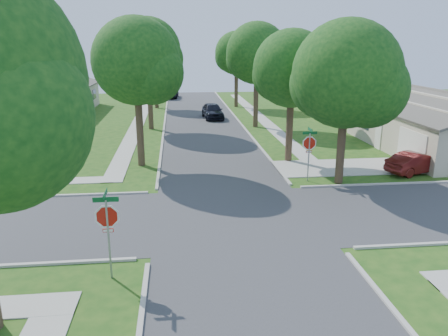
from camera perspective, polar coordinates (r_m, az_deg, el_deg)
ground at (r=19.41m, az=1.42°, el=-6.38°), size 100.00×100.00×0.00m
road_ns at (r=19.41m, az=1.43°, el=-6.37°), size 7.00×100.00×0.02m
sidewalk_ne at (r=45.20m, az=4.74°, el=6.63°), size 1.20×40.00×0.04m
sidewalk_nw at (r=44.54m, az=-10.96°, el=6.25°), size 1.20×40.00×0.04m
driveway at (r=27.92m, az=15.71°, el=0.13°), size 8.80×3.60×0.05m
stop_sign_sw at (r=14.32m, az=-15.00°, el=-6.60°), size 1.05×0.80×2.98m
stop_sign_ne at (r=24.18m, az=11.08°, el=2.92°), size 1.05×0.80×2.98m
tree_e_near at (r=27.78m, az=8.95°, el=12.25°), size 4.97×4.80×8.28m
tree_e_mid at (r=39.45m, az=4.38°, el=14.36°), size 5.59×5.40×9.21m
tree_e_far at (r=52.29m, az=1.70°, el=14.52°), size 5.17×5.00×8.72m
tree_w_near at (r=26.90m, az=-11.26°, el=13.02°), size 5.38×5.20×8.97m
tree_w_mid at (r=38.85m, az=-9.83°, el=14.50°), size 5.80×5.60×9.56m
tree_w_far at (r=51.85m, az=-8.97°, el=13.80°), size 4.76×4.60×8.04m
tree_ne_corner at (r=23.74m, az=15.80°, el=11.09°), size 5.80×5.60×8.66m
house_ne_near at (r=34.66m, az=26.06°, el=4.66°), size 8.42×13.60×4.23m
house_ne_far at (r=50.61m, az=15.33°, el=8.84°), size 8.42×13.60×4.23m
house_nw_far at (r=51.91m, az=-21.60°, el=8.46°), size 8.42×13.60×4.23m
car_driveway at (r=27.95m, az=23.87°, el=0.64°), size 4.06×2.49×1.26m
car_curb_east at (r=44.32m, az=-1.50°, el=7.48°), size 2.14×4.69×1.56m
car_curb_west at (r=61.76m, az=-7.03°, el=9.78°), size 2.44×5.23×1.48m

